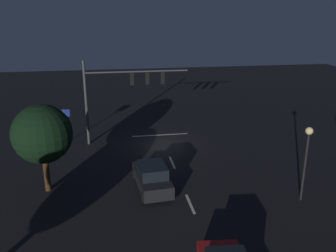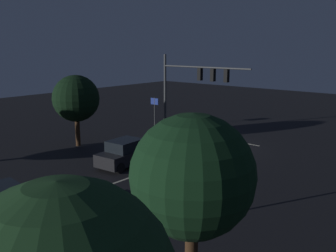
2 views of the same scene
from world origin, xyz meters
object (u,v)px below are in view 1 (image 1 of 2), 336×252
Objects in this scene: traffic_signal_assembly at (123,86)px; route_sign at (65,119)px; street_lamp_left_kerb at (307,149)px; tree_right_near at (42,134)px; car_approaching at (152,177)px.

traffic_signal_assembly is 2.89× the size of route_sign.
street_lamp_left_kerb is at bearing 140.23° from route_sign.
route_sign is 8.70m from tree_right_near.
traffic_signal_assembly is 1.88× the size of car_approaching.
tree_right_near reaches higher than car_approaching.
street_lamp_left_kerb reaches higher than car_approaching.
tree_right_near is at bearing -13.79° from street_lamp_left_kerb.
street_lamp_left_kerb is at bearing 130.20° from traffic_signal_assembly.
street_lamp_left_kerb is (-9.78, 11.57, -1.57)m from traffic_signal_assembly.
street_lamp_left_kerb is 0.82× the size of tree_right_near.
car_approaching is 9.32m from street_lamp_left_kerb.
car_approaching is (-1.23, 8.77, -4.00)m from traffic_signal_assembly.
tree_right_near is (0.29, 8.54, 1.60)m from route_sign.
route_sign is at bearing -7.47° from traffic_signal_assembly.
tree_right_near is at bearing -7.74° from car_approaching.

